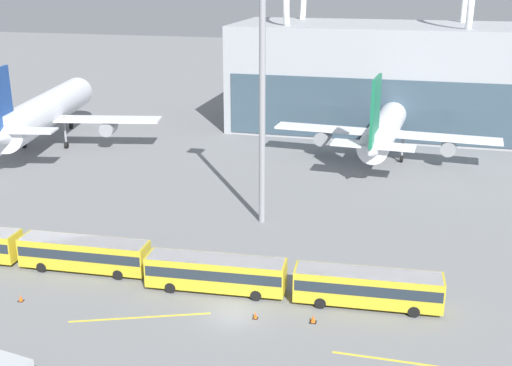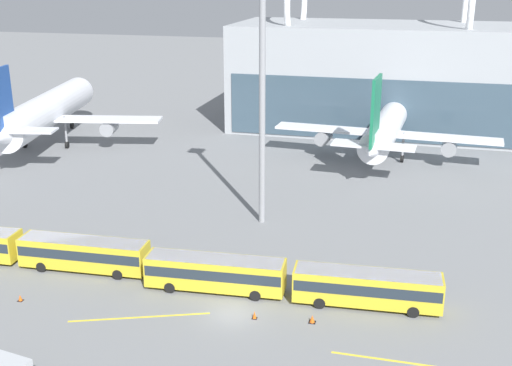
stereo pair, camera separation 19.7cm
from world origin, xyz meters
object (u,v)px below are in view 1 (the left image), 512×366
Objects in this scene: airliner_at_gate_near at (44,112)px; shuttle_bus_2 at (216,272)px; airliner_at_gate_far at (385,128)px; traffic_cone_0 at (313,319)px; shuttle_bus_1 at (84,252)px; shuttle_bus_3 at (368,286)px; traffic_cone_2 at (21,298)px; floodlight_mast at (262,85)px; traffic_cone_1 at (255,315)px.

airliner_at_gate_near reaches higher than shuttle_bus_2.
traffic_cone_0 is (-2.70, -49.69, -4.68)m from airliner_at_gate_far.
airliner_at_gate_far is at bearing 58.18° from shuttle_bus_1.
shuttle_bus_1 is (28.31, -39.82, -3.92)m from airliner_at_gate_near.
shuttle_bus_3 is at bearing -1.31° from shuttle_bus_2.
shuttle_bus_2 reaches higher than traffic_cone_0.
airliner_at_gate_far is at bearing 86.89° from traffic_cone_0.
airliner_at_gate_near is at bearing 118.88° from traffic_cone_2.
airliner_at_gate_far is at bearing 61.80° from traffic_cone_2.
floodlight_mast is at bearing 114.41° from traffic_cone_0.
shuttle_bus_2 is 17.19m from traffic_cone_2.
airliner_at_gate_far is 51.02m from traffic_cone_1.
airliner_at_gate_far reaches higher than traffic_cone_0.
traffic_cone_0 is 0.98× the size of traffic_cone_1.
floodlight_mast is (-12.02, -29.15, 10.78)m from airliner_at_gate_far.
traffic_cone_0 is (22.89, -4.20, -1.53)m from shuttle_bus_1.
traffic_cone_1 is (46.44, -44.58, -5.44)m from airliner_at_gate_near.
shuttle_bus_3 reaches higher than traffic_cone_2.
airliner_at_gate_far is 50.27× the size of traffic_cone_1.
traffic_cone_2 is at bearing -112.45° from shuttle_bus_1.
shuttle_bus_2 is (41.78, -40.63, -3.92)m from airliner_at_gate_near.
floodlight_mast reaches higher than traffic_cone_2.
airliner_at_gate_near is 67.74m from traffic_cone_0.
shuttle_bus_3 is 21.85× the size of traffic_cone_2.
traffic_cone_1 is at bearing -173.26° from traffic_cone_0.
shuttle_bus_1 reaches higher than traffic_cone_2.
airliner_at_gate_near is 54.20m from airliner_at_gate_far.
shuttle_bus_2 is 21.86× the size of traffic_cone_2.
airliner_at_gate_near is 68.39m from shuttle_bus_3.
shuttle_bus_1 is at bearing 165.27° from traffic_cone_1.
traffic_cone_0 is 1.13× the size of traffic_cone_2.
floodlight_mast reaches higher than airliner_at_gate_far.
shuttle_bus_1 is 18.80m from traffic_cone_1.
shuttle_bus_2 is 1.00× the size of shuttle_bus_3.
shuttle_bus_2 is at bearing 160.22° from traffic_cone_0.
airliner_at_gate_near reaches higher than airliner_at_gate_far.
traffic_cone_0 is at bearing 6.15° from traffic_cone_2.
traffic_cone_2 is at bearing -173.98° from traffic_cone_1.
traffic_cone_0 is 25.56m from traffic_cone_2.
floodlight_mast is 46.87× the size of traffic_cone_2.
traffic_cone_0 is (51.20, -44.02, -5.45)m from airliner_at_gate_near.
shuttle_bus_1 reaches higher than traffic_cone_0.
traffic_cone_2 is at bearing -162.65° from airliner_at_gate_near.
traffic_cone_0 is (9.42, -3.39, -1.53)m from shuttle_bus_2.
floodlight_mast is at bearing 86.15° from shuttle_bus_2.
airliner_at_gate_far is 2.66× the size of shuttle_bus_1.
traffic_cone_1 is at bearing -17.19° from shuttle_bus_1.
shuttle_bus_2 is 18.98× the size of traffic_cone_1.
traffic_cone_2 is (-2.52, -6.94, -1.57)m from shuttle_bus_1.
airliner_at_gate_far is 2.65× the size of shuttle_bus_2.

